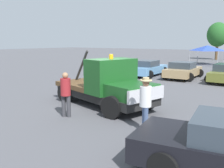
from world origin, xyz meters
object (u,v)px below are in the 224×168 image
(person_at_hood, at_px, (66,91))
(parked_car_tan, at_px, (183,70))
(parked_car_silver, at_px, (114,66))
(person_near_truck, at_px, (145,100))
(canopy_tent_blue, at_px, (207,48))
(tow_truck, at_px, (108,86))
(parked_car_skyblue, at_px, (147,68))
(tree_left, at_px, (218,35))

(person_at_hood, height_order, parked_car_tan, person_at_hood)
(parked_car_tan, bearing_deg, parked_car_silver, 92.53)
(person_near_truck, distance_m, parked_car_silver, 15.17)
(parked_car_tan, height_order, canopy_tent_blue, canopy_tent_blue)
(tow_truck, bearing_deg, parked_car_skyblue, 122.94)
(parked_car_silver, xyz_separation_m, tree_left, (3.53, 23.79, 3.32))
(person_near_truck, xyz_separation_m, parked_car_tan, (-3.15, 12.35, -0.41))
(tow_truck, xyz_separation_m, tree_left, (-3.09, 33.79, 3.04))
(canopy_tent_blue, xyz_separation_m, tree_left, (-1.04, 9.59, 1.88))
(canopy_tent_blue, bearing_deg, parked_car_silver, -107.87)
(person_near_truck, bearing_deg, parked_car_silver, -90.44)
(tow_truck, distance_m, canopy_tent_blue, 24.31)
(tree_left, bearing_deg, tow_truck, -84.77)
(tow_truck, height_order, tree_left, tree_left)
(canopy_tent_blue, height_order, tree_left, tree_left)
(parked_car_skyblue, bearing_deg, person_at_hood, -168.92)
(tree_left, bearing_deg, person_near_truck, -80.49)
(parked_car_silver, bearing_deg, tow_truck, -151.56)
(parked_car_tan, height_order, tree_left, tree_left)
(person_near_truck, xyz_separation_m, canopy_tent_blue, (-4.92, 26.02, 1.02))
(person_near_truck, distance_m, parked_car_skyblue, 13.61)
(parked_car_tan, distance_m, canopy_tent_blue, 13.85)
(person_near_truck, distance_m, person_at_hood, 3.31)
(parked_car_skyblue, relative_size, parked_car_tan, 1.06)
(parked_car_silver, xyz_separation_m, parked_car_skyblue, (3.27, 0.27, 0.00))
(parked_car_tan, bearing_deg, person_at_hood, 177.12)
(tow_truck, relative_size, canopy_tent_blue, 1.66)
(parked_car_silver, bearing_deg, parked_car_skyblue, -90.37)
(tow_truck, relative_size, parked_car_silver, 1.17)
(parked_car_silver, xyz_separation_m, parked_car_tan, (6.35, 0.53, -0.00))
(parked_car_silver, distance_m, tree_left, 24.28)
(person_near_truck, relative_size, canopy_tent_blue, 0.52)
(parked_car_silver, distance_m, parked_car_skyblue, 3.28)
(parked_car_skyblue, bearing_deg, parked_car_silver, 92.52)
(tow_truck, bearing_deg, person_at_hood, -86.02)
(person_at_hood, height_order, parked_car_skyblue, person_at_hood)
(tree_left, bearing_deg, parked_car_tan, -83.10)
(parked_car_skyblue, bearing_deg, tree_left, -2.85)
(parked_car_tan, bearing_deg, parked_car_skyblue, 92.59)
(parked_car_skyblue, bearing_deg, canopy_tent_blue, -7.56)
(person_near_truck, xyz_separation_m, person_at_hood, (-3.29, -0.36, -0.04))
(tow_truck, xyz_separation_m, parked_car_tan, (-0.28, 10.53, -0.28))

